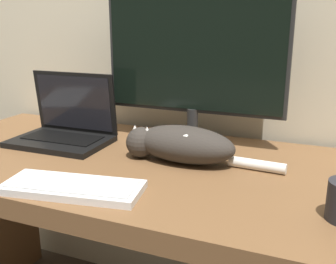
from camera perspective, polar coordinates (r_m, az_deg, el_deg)
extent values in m
cube|color=brown|center=(1.25, -1.50, -5.84)|extent=(1.76, 0.76, 0.06)
cylinder|color=#282828|center=(1.44, 3.51, -1.17)|extent=(0.16, 0.16, 0.02)
cylinder|color=#282828|center=(1.42, 3.55, 1.28)|extent=(0.04, 0.04, 0.11)
cube|color=#282828|center=(1.38, 3.81, 11.89)|extent=(0.65, 0.02, 0.44)
cube|color=black|center=(1.37, 3.67, 11.87)|extent=(0.63, 0.01, 0.42)
cube|color=black|center=(1.47, -15.35, -1.34)|extent=(0.35, 0.23, 0.02)
cube|color=black|center=(1.48, -15.07, -0.77)|extent=(0.28, 0.13, 0.00)
cube|color=black|center=(1.52, -13.37, 4.20)|extent=(0.34, 0.03, 0.23)
cube|color=black|center=(1.52, -13.48, 4.14)|extent=(0.31, 0.03, 0.20)
cube|color=white|center=(1.07, -13.66, -7.84)|extent=(0.39, 0.20, 0.02)
cube|color=#B3B3B3|center=(1.07, -13.70, -7.29)|extent=(0.35, 0.17, 0.00)
ellipsoid|color=#332D28|center=(1.23, 2.40, -1.79)|extent=(0.34, 0.17, 0.12)
ellipsoid|color=white|center=(1.22, 3.12, -0.47)|extent=(0.15, 0.12, 0.05)
sphere|color=#332D28|center=(1.28, -3.90, -1.50)|extent=(0.10, 0.10, 0.10)
cone|color=white|center=(1.28, -4.82, 0.38)|extent=(0.03, 0.03, 0.03)
cone|color=white|center=(1.26, -3.05, 0.15)|extent=(0.03, 0.03, 0.03)
cylinder|color=white|center=(1.21, 12.79, -4.68)|extent=(0.17, 0.04, 0.03)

